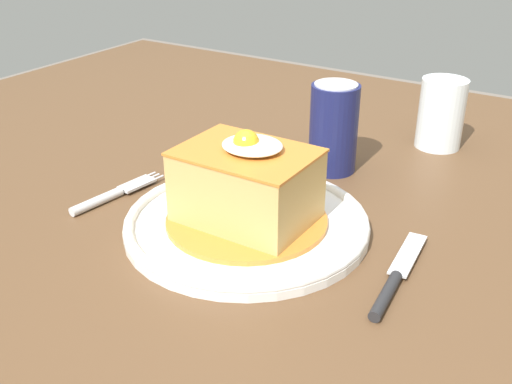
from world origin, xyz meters
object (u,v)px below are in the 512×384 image
object	(u,v)px
main_plate	(247,222)
drinking_glass	(440,118)
soda_can	(334,128)
knife	(393,283)
fork	(110,195)

from	to	relation	value
main_plate	drinking_glass	distance (m)	0.39
soda_can	drinking_glass	distance (m)	0.19
soda_can	drinking_glass	xyz separation A→B (m)	(0.10, 0.16, -0.02)
main_plate	knife	bearing A→B (deg)	-5.93
knife	soda_can	size ratio (longest dim) A/B	1.34
soda_can	main_plate	bearing A→B (deg)	-92.33
main_plate	soda_can	bearing A→B (deg)	87.67
knife	drinking_glass	xyz separation A→B (m)	(-0.08, 0.39, 0.04)
main_plate	soda_can	world-z (taller)	soda_can
knife	drinking_glass	distance (m)	0.40
knife	soda_can	bearing A→B (deg)	128.34
knife	drinking_glass	size ratio (longest dim) A/B	1.58
fork	drinking_glass	world-z (taller)	drinking_glass
soda_can	drinking_glass	bearing A→B (deg)	58.94
knife	soda_can	distance (m)	0.29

